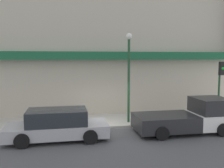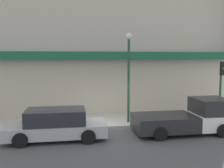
{
  "view_description": "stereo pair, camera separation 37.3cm",
  "coord_description": "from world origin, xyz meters",
  "px_view_note": "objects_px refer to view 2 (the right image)",
  "views": [
    {
      "loc": [
        -2.32,
        -13.07,
        3.88
      ],
      "look_at": [
        0.42,
        1.25,
        2.34
      ],
      "focal_mm": 40.0,
      "sensor_mm": 36.0,
      "label": 1
    },
    {
      "loc": [
        -1.95,
        -13.13,
        3.88
      ],
      "look_at": [
        0.42,
        1.25,
        2.34
      ],
      "focal_mm": 40.0,
      "sensor_mm": 36.0,
      "label": 2
    }
  ],
  "objects_px": {
    "pickup_truck": "(190,118)",
    "traffic_light": "(222,80)",
    "fire_hydrant": "(52,119)",
    "street_lamp": "(129,67)",
    "parked_car": "(56,125)"
  },
  "relations": [
    {
      "from": "fire_hydrant",
      "to": "pickup_truck",
      "type": "bearing_deg",
      "value": -16.36
    },
    {
      "from": "parked_car",
      "to": "street_lamp",
      "type": "xyz_separation_m",
      "value": [
        4.0,
        2.03,
        2.67
      ]
    },
    {
      "from": "street_lamp",
      "to": "traffic_light",
      "type": "distance_m",
      "value": 5.61
    },
    {
      "from": "fire_hydrant",
      "to": "traffic_light",
      "type": "bearing_deg",
      "value": -3.15
    },
    {
      "from": "traffic_light",
      "to": "fire_hydrant",
      "type": "bearing_deg",
      "value": 176.85
    },
    {
      "from": "fire_hydrant",
      "to": "traffic_light",
      "type": "distance_m",
      "value": 10.13
    },
    {
      "from": "parked_car",
      "to": "traffic_light",
      "type": "relative_size",
      "value": 1.35
    },
    {
      "from": "street_lamp",
      "to": "pickup_truck",
      "type": "bearing_deg",
      "value": -35.82
    },
    {
      "from": "traffic_light",
      "to": "street_lamp",
      "type": "bearing_deg",
      "value": 175.21
    },
    {
      "from": "pickup_truck",
      "to": "traffic_light",
      "type": "height_order",
      "value": "traffic_light"
    },
    {
      "from": "fire_hydrant",
      "to": "traffic_light",
      "type": "relative_size",
      "value": 0.19
    },
    {
      "from": "fire_hydrant",
      "to": "street_lamp",
      "type": "height_order",
      "value": "street_lamp"
    },
    {
      "from": "pickup_truck",
      "to": "traffic_light",
      "type": "xyz_separation_m",
      "value": [
        2.72,
        1.56,
        1.8
      ]
    },
    {
      "from": "parked_car",
      "to": "street_lamp",
      "type": "relative_size",
      "value": 0.93
    },
    {
      "from": "pickup_truck",
      "to": "fire_hydrant",
      "type": "xyz_separation_m",
      "value": [
        -7.17,
        2.11,
        -0.3
      ]
    }
  ]
}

